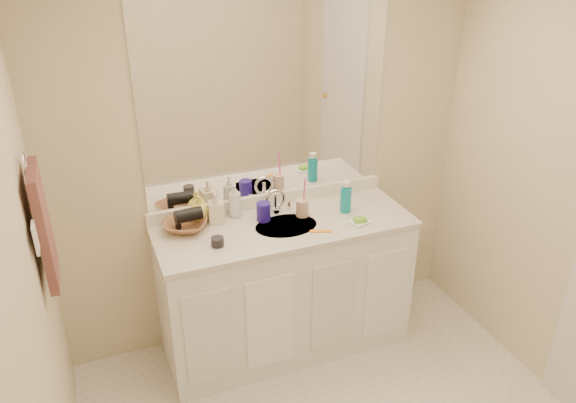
{
  "coord_description": "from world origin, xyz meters",
  "views": [
    {
      "loc": [
        -1.04,
        -1.66,
        2.46
      ],
      "look_at": [
        0.0,
        0.97,
        1.05
      ],
      "focal_mm": 35.0,
      "sensor_mm": 36.0,
      "label": 1
    }
  ],
  "objects": [
    {
      "name": "hand_towel",
      "position": [
        -1.25,
        0.77,
        1.25
      ],
      "size": [
        0.04,
        0.32,
        0.55
      ],
      "primitive_type": "cube",
      "color": "#4F2D2A",
      "rests_on": "towel_ring"
    },
    {
      "name": "toothbrush",
      "position": [
        0.15,
        1.08,
        1.03
      ],
      "size": [
        0.01,
        0.04,
        0.2
      ],
      "primitive_type": "cylinder",
      "rotation": [
        0.14,
        0.0,
        -0.02
      ],
      "color": "#F941A8",
      "rests_on": "tan_cup"
    },
    {
      "name": "mouthwash_bottle",
      "position": [
        0.4,
        1.04,
        0.96
      ],
      "size": [
        0.08,
        0.08,
        0.16
      ],
      "primitive_type": "cylinder",
      "rotation": [
        0.0,
        0.0,
        -0.16
      ],
      "color": "#0D91A0",
      "rests_on": "countertop"
    },
    {
      "name": "soap_bottle_white",
      "position": [
        -0.24,
        1.23,
        0.99
      ],
      "size": [
        0.09,
        0.09,
        0.21
      ],
      "primitive_type": "imported",
      "rotation": [
        0.0,
        0.0,
        -0.14
      ],
      "color": "silver",
      "rests_on": "countertop"
    },
    {
      "name": "soap_bottle_cream",
      "position": [
        -0.36,
        1.2,
        0.98
      ],
      "size": [
        0.1,
        0.1,
        0.19
      ],
      "primitive_type": "imported",
      "rotation": [
        0.0,
        0.0,
        -0.2
      ],
      "color": "beige",
      "rests_on": "countertop"
    },
    {
      "name": "wall_back",
      "position": [
        0.0,
        1.3,
        1.2
      ],
      "size": [
        2.6,
        0.02,
        2.4
      ],
      "primitive_type": "cube",
      "color": "beige",
      "rests_on": "floor"
    },
    {
      "name": "towel_ring",
      "position": [
        -1.27,
        0.77,
        1.55
      ],
      "size": [
        0.01,
        0.11,
        0.11
      ],
      "primitive_type": "torus",
      "rotation": [
        0.0,
        1.57,
        0.0
      ],
      "color": "silver",
      "rests_on": "wall_left"
    },
    {
      "name": "green_soap",
      "position": [
        0.41,
        0.87,
        0.9
      ],
      "size": [
        0.07,
        0.06,
        0.03
      ],
      "primitive_type": "cube",
      "rotation": [
        0.0,
        0.0,
        -0.08
      ],
      "color": "#73C32F",
      "rests_on": "soap_dish"
    },
    {
      "name": "hair_dryer",
      "position": [
        -0.53,
        1.17,
        0.97
      ],
      "size": [
        0.16,
        0.09,
        0.08
      ],
      "primitive_type": "cylinder",
      "rotation": [
        0.0,
        1.57,
        0.07
      ],
      "color": "black",
      "rests_on": "wicker_basket"
    },
    {
      "name": "sink_basin",
      "position": [
        0.0,
        1.0,
        0.87
      ],
      "size": [
        0.37,
        0.37,
        0.02
      ],
      "primitive_type": "cylinder",
      "color": "beige",
      "rests_on": "countertop"
    },
    {
      "name": "vanity_cabinet",
      "position": [
        0.0,
        1.02,
        0.42
      ],
      "size": [
        1.5,
        0.55,
        0.85
      ],
      "primitive_type": "cube",
      "color": "white",
      "rests_on": "floor"
    },
    {
      "name": "countertop",
      "position": [
        0.0,
        1.02,
        0.86
      ],
      "size": [
        1.52,
        0.57,
        0.03
      ],
      "primitive_type": "cube",
      "color": "beige",
      "rests_on": "vanity_cabinet"
    },
    {
      "name": "dark_jar",
      "position": [
        -0.43,
        0.93,
        0.9
      ],
      "size": [
        0.08,
        0.08,
        0.05
      ],
      "primitive_type": "cylinder",
      "rotation": [
        0.0,
        0.0,
        0.2
      ],
      "color": "black",
      "rests_on": "countertop"
    },
    {
      "name": "mirror",
      "position": [
        0.0,
        1.29,
        1.56
      ],
      "size": [
        1.48,
        0.01,
        1.2
      ],
      "primitive_type": "cube",
      "color": "white",
      "rests_on": "wall_back"
    },
    {
      "name": "soap_dish",
      "position": [
        0.41,
        0.87,
        0.89
      ],
      "size": [
        0.13,
        0.12,
        0.01
      ],
      "primitive_type": "cube",
      "rotation": [
        0.0,
        0.0,
        0.3
      ],
      "color": "white",
      "rests_on": "countertop"
    },
    {
      "name": "faucet",
      "position": [
        0.0,
        1.18,
        0.94
      ],
      "size": [
        0.02,
        0.02,
        0.11
      ],
      "primitive_type": "cylinder",
      "color": "silver",
      "rests_on": "countertop"
    },
    {
      "name": "soap_bottle_yellow",
      "position": [
        -0.45,
        1.25,
        0.96
      ],
      "size": [
        0.14,
        0.14,
        0.15
      ],
      "primitive_type": "imported",
      "rotation": [
        0.0,
        0.0,
        0.16
      ],
      "color": "#FEF363",
      "rests_on": "countertop"
    },
    {
      "name": "backsplash",
      "position": [
        0.0,
        1.29,
        0.92
      ],
      "size": [
        1.52,
        0.03,
        0.08
      ],
      "primitive_type": "cube",
      "color": "white",
      "rests_on": "countertop"
    },
    {
      "name": "tan_cup",
      "position": [
        0.14,
        1.08,
        0.93
      ],
      "size": [
        0.08,
        0.08,
        0.1
      ],
      "primitive_type": "cylinder",
      "rotation": [
        0.0,
        0.0,
        0.1
      ],
      "color": "#C6A88C",
      "rests_on": "countertop"
    },
    {
      "name": "wall_left",
      "position": [
        -1.3,
        0.0,
        1.2
      ],
      "size": [
        0.02,
        2.6,
        2.4
      ],
      "primitive_type": "cube",
      "color": "beige",
      "rests_on": "floor"
    },
    {
      "name": "blue_mug",
      "position": [
        -0.1,
        1.12,
        0.94
      ],
      "size": [
        0.1,
        0.1,
        0.11
      ],
      "primitive_type": "cylinder",
      "rotation": [
        0.0,
        0.0,
        0.34
      ],
      "color": "navy",
      "rests_on": "countertop"
    },
    {
      "name": "switch_plate",
      "position": [
        -1.27,
        0.57,
        1.3
      ],
      "size": [
        0.01,
        0.08,
        0.13
      ],
      "primitive_type": "cube",
      "color": "white",
      "rests_on": "wall_left"
    },
    {
      "name": "orange_comb",
      "position": [
        0.16,
        0.86,
        0.88
      ],
      "size": [
        0.13,
        0.07,
        0.01
      ],
      "primitive_type": "cube",
      "rotation": [
        0.0,
        0.0,
        -0.35
      ],
      "color": "orange",
      "rests_on": "countertop"
    },
    {
      "name": "wicker_basket",
      "position": [
        -0.55,
        1.17,
        0.91
      ],
      "size": [
        0.32,
        0.32,
        0.06
      ],
      "primitive_type": "imported",
      "rotation": [
        0.0,
        0.0,
        -0.41
      ],
      "color": "brown",
      "rests_on": "countertop"
    }
  ]
}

